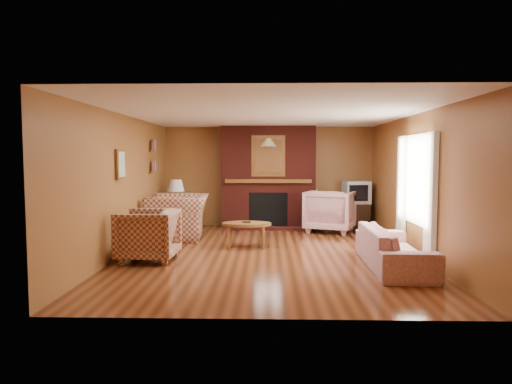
{
  "coord_description": "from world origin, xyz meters",
  "views": [
    {
      "loc": [
        -0.01,
        -7.84,
        1.66
      ],
      "look_at": [
        -0.23,
        0.6,
        1.02
      ],
      "focal_mm": 32.0,
      "sensor_mm": 36.0,
      "label": 1
    }
  ],
  "objects_px": {
    "table_lamp": "(176,192)",
    "crt_tv": "(356,192)",
    "fireplace": "(268,178)",
    "side_table": "(176,219)",
    "plaid_loveseat": "(179,217)",
    "coffee_table": "(247,226)",
    "plaid_armchair": "(148,235)",
    "tv_stand": "(356,216)",
    "floral_armchair": "(330,211)",
    "floral_sofa": "(394,248)"
  },
  "relations": [
    {
      "from": "fireplace",
      "to": "coffee_table",
      "type": "bearing_deg",
      "value": -99.21
    },
    {
      "from": "floral_armchair",
      "to": "crt_tv",
      "type": "bearing_deg",
      "value": -124.66
    },
    {
      "from": "plaid_loveseat",
      "to": "table_lamp",
      "type": "relative_size",
      "value": 2.21
    },
    {
      "from": "plaid_loveseat",
      "to": "plaid_armchair",
      "type": "height_order",
      "value": "plaid_loveseat"
    },
    {
      "from": "tv_stand",
      "to": "plaid_loveseat",
      "type": "bearing_deg",
      "value": -157.87
    },
    {
      "from": "table_lamp",
      "to": "tv_stand",
      "type": "bearing_deg",
      "value": 4.82
    },
    {
      "from": "coffee_table",
      "to": "table_lamp",
      "type": "relative_size",
      "value": 1.46
    },
    {
      "from": "plaid_loveseat",
      "to": "tv_stand",
      "type": "relative_size",
      "value": 2.29
    },
    {
      "from": "floral_sofa",
      "to": "coffee_table",
      "type": "relative_size",
      "value": 2.25
    },
    {
      "from": "plaid_armchair",
      "to": "side_table",
      "type": "distance_m",
      "value": 3.05
    },
    {
      "from": "table_lamp",
      "to": "tv_stand",
      "type": "distance_m",
      "value": 4.21
    },
    {
      "from": "coffee_table",
      "to": "tv_stand",
      "type": "relative_size",
      "value": 1.52
    },
    {
      "from": "crt_tv",
      "to": "fireplace",
      "type": "bearing_deg",
      "value": 174.7
    },
    {
      "from": "fireplace",
      "to": "floral_sofa",
      "type": "relative_size",
      "value": 1.17
    },
    {
      "from": "floral_armchair",
      "to": "side_table",
      "type": "bearing_deg",
      "value": 19.3
    },
    {
      "from": "plaid_loveseat",
      "to": "plaid_armchair",
      "type": "bearing_deg",
      "value": -7.52
    },
    {
      "from": "side_table",
      "to": "table_lamp",
      "type": "distance_m",
      "value": 0.62
    },
    {
      "from": "floral_sofa",
      "to": "table_lamp",
      "type": "xyz_separation_m",
      "value": [
        -4.0,
        3.43,
        0.58
      ]
    },
    {
      "from": "table_lamp",
      "to": "plaid_loveseat",
      "type": "bearing_deg",
      "value": -76.08
    },
    {
      "from": "side_table",
      "to": "table_lamp",
      "type": "relative_size",
      "value": 0.86
    },
    {
      "from": "plaid_loveseat",
      "to": "floral_armchair",
      "type": "xyz_separation_m",
      "value": [
        3.24,
        0.9,
        0.02
      ]
    },
    {
      "from": "fireplace",
      "to": "coffee_table",
      "type": "relative_size",
      "value": 2.62
    },
    {
      "from": "side_table",
      "to": "crt_tv",
      "type": "bearing_deg",
      "value": 4.74
    },
    {
      "from": "plaid_loveseat",
      "to": "crt_tv",
      "type": "bearing_deg",
      "value": 104.42
    },
    {
      "from": "side_table",
      "to": "table_lamp",
      "type": "xyz_separation_m",
      "value": [
        -0.0,
        0.0,
        0.62
      ]
    },
    {
      "from": "plaid_loveseat",
      "to": "side_table",
      "type": "height_order",
      "value": "plaid_loveseat"
    },
    {
      "from": "table_lamp",
      "to": "crt_tv",
      "type": "height_order",
      "value": "table_lamp"
    },
    {
      "from": "floral_armchair",
      "to": "plaid_loveseat",
      "type": "bearing_deg",
      "value": 36.6
    },
    {
      "from": "plaid_loveseat",
      "to": "side_table",
      "type": "relative_size",
      "value": 2.57
    },
    {
      "from": "plaid_loveseat",
      "to": "table_lamp",
      "type": "height_order",
      "value": "table_lamp"
    },
    {
      "from": "plaid_loveseat",
      "to": "side_table",
      "type": "distance_m",
      "value": 1.05
    },
    {
      "from": "tv_stand",
      "to": "fireplace",
      "type": "bearing_deg",
      "value": 177.78
    },
    {
      "from": "fireplace",
      "to": "floral_sofa",
      "type": "xyz_separation_m",
      "value": [
        1.9,
        -3.97,
        -0.88
      ]
    },
    {
      "from": "plaid_loveseat",
      "to": "plaid_armchair",
      "type": "distance_m",
      "value": 2.04
    },
    {
      "from": "plaid_loveseat",
      "to": "coffee_table",
      "type": "relative_size",
      "value": 1.51
    },
    {
      "from": "tv_stand",
      "to": "plaid_armchair",
      "type": "bearing_deg",
      "value": -136.73
    },
    {
      "from": "floral_sofa",
      "to": "tv_stand",
      "type": "distance_m",
      "value": 3.78
    },
    {
      "from": "floral_armchair",
      "to": "fireplace",
      "type": "bearing_deg",
      "value": -3.68
    },
    {
      "from": "crt_tv",
      "to": "side_table",
      "type": "bearing_deg",
      "value": -175.26
    },
    {
      "from": "floral_armchair",
      "to": "tv_stand",
      "type": "distance_m",
      "value": 0.82
    },
    {
      "from": "table_lamp",
      "to": "tv_stand",
      "type": "relative_size",
      "value": 1.04
    },
    {
      "from": "fireplace",
      "to": "side_table",
      "type": "xyz_separation_m",
      "value": [
        -2.1,
        -0.53,
        -0.91
      ]
    },
    {
      "from": "coffee_table",
      "to": "plaid_loveseat",
      "type": "bearing_deg",
      "value": 147.03
    },
    {
      "from": "plaid_loveseat",
      "to": "table_lamp",
      "type": "bearing_deg",
      "value": -170.79
    },
    {
      "from": "fireplace",
      "to": "floral_armchair",
      "type": "bearing_deg",
      "value": -24.71
    },
    {
      "from": "crt_tv",
      "to": "coffee_table",
      "type": "bearing_deg",
      "value": -136.94
    },
    {
      "from": "floral_armchair",
      "to": "crt_tv",
      "type": "relative_size",
      "value": 1.71
    },
    {
      "from": "plaid_loveseat",
      "to": "floral_armchair",
      "type": "relative_size",
      "value": 1.33
    },
    {
      "from": "plaid_armchair",
      "to": "plaid_loveseat",
      "type": "bearing_deg",
      "value": 178.99
    },
    {
      "from": "plaid_armchair",
      "to": "tv_stand",
      "type": "bearing_deg",
      "value": 132.14
    }
  ]
}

